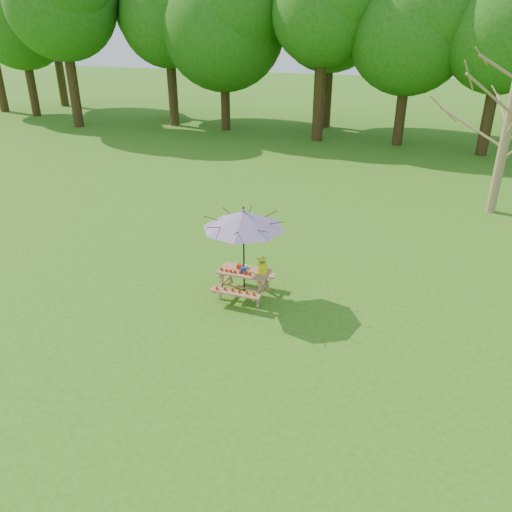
% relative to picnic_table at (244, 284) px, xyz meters
% --- Properties ---
extents(picnic_table, '(1.20, 1.32, 0.67)m').
position_rel_picnic_table_xyz_m(picnic_table, '(0.00, 0.00, 0.00)').
color(picnic_table, '#A46A4A').
rests_on(picnic_table, ground).
extents(patio_umbrella, '(2.16, 2.16, 2.25)m').
position_rel_picnic_table_xyz_m(patio_umbrella, '(0.00, 0.00, 1.62)').
color(patio_umbrella, black).
rests_on(patio_umbrella, ground).
extents(produce_bins, '(0.29, 0.36, 0.13)m').
position_rel_picnic_table_xyz_m(produce_bins, '(-0.05, 0.03, 0.40)').
color(produce_bins, red).
rests_on(produce_bins, picnic_table).
extents(tomatoes_row, '(0.77, 0.13, 0.07)m').
position_rel_picnic_table_xyz_m(tomatoes_row, '(-0.15, -0.18, 0.38)').
color(tomatoes_row, red).
rests_on(tomatoes_row, picnic_table).
extents(flower_bucket, '(0.28, 0.24, 0.45)m').
position_rel_picnic_table_xyz_m(flower_bucket, '(0.45, 0.05, 0.58)').
color(flower_bucket, '#FFFA0D').
rests_on(flower_bucket, picnic_table).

